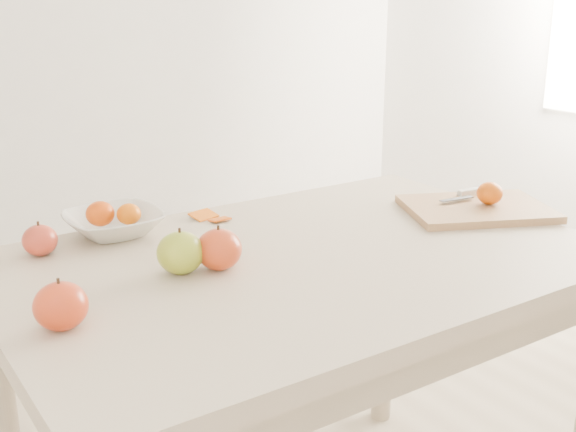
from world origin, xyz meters
TOP-DOWN VIEW (x-y plane):
  - table at (0.00, 0.00)m, footprint 1.20×0.80m
  - cutting_board at (0.52, 0.01)m, footprint 0.40×0.36m
  - board_tangerine at (0.55, -0.00)m, footprint 0.06×0.06m
  - fruit_bowl at (-0.27, 0.33)m, footprint 0.21×0.21m
  - bowl_tangerine_near at (-0.29, 0.34)m, footprint 0.06×0.06m
  - bowl_tangerine_far at (-0.24, 0.32)m, footprint 0.05×0.05m
  - orange_peel_a at (-0.05, 0.33)m, footprint 0.07×0.06m
  - orange_peel_b at (-0.03, 0.29)m, footprint 0.05×0.04m
  - paring_knife at (0.56, 0.08)m, footprint 0.17×0.05m
  - apple_green at (-0.24, 0.05)m, footprint 0.09×0.09m
  - apple_red_d at (-0.50, -0.06)m, footprint 0.09×0.09m
  - apple_red_a at (-0.44, 0.30)m, footprint 0.07×0.07m
  - apple_red_b at (-0.17, 0.03)m, footprint 0.09×0.09m

SIDE VIEW (x-z plane):
  - table at x=0.00m, z-range 0.28..1.03m
  - orange_peel_a at x=-0.05m, z-range 0.75..0.76m
  - orange_peel_b at x=-0.03m, z-range 0.75..0.76m
  - cutting_board at x=0.52m, z-range 0.75..0.77m
  - paring_knife at x=0.56m, z-range 0.77..0.78m
  - fruit_bowl at x=-0.27m, z-range 0.75..0.80m
  - apple_red_a at x=-0.44m, z-range 0.75..0.81m
  - apple_red_d at x=-0.50m, z-range 0.75..0.83m
  - apple_red_b at x=-0.17m, z-range 0.75..0.83m
  - apple_green at x=-0.24m, z-range 0.75..0.83m
  - board_tangerine at x=0.55m, z-range 0.77..0.82m
  - bowl_tangerine_far at x=-0.24m, z-range 0.77..0.82m
  - bowl_tangerine_near at x=-0.29m, z-range 0.77..0.83m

